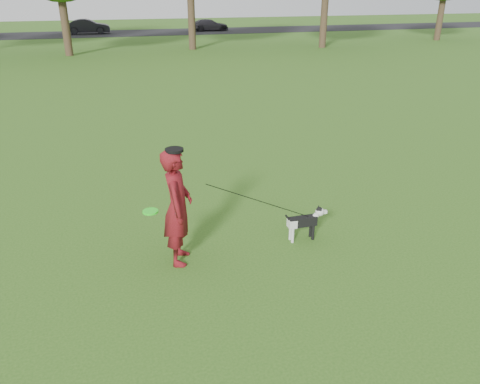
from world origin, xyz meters
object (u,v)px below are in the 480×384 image
object	(u,v)px
dog	(306,220)
car_right	(209,25)
man	(178,207)
car_mid	(88,26)

from	to	relation	value
dog	car_right	size ratio (longest dim) A/B	0.21
car_right	man	bearing A→B (deg)	164.52
car_right	car_mid	bearing A→B (deg)	87.72
man	car_right	bearing A→B (deg)	1.14
man	car_mid	size ratio (longest dim) A/B	0.48
man	dog	bearing A→B (deg)	-73.61
man	dog	distance (m)	2.23
dog	car_right	world-z (taller)	car_right
dog	car_right	distance (m)	40.66
car_mid	dog	bearing A→B (deg)	-171.65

